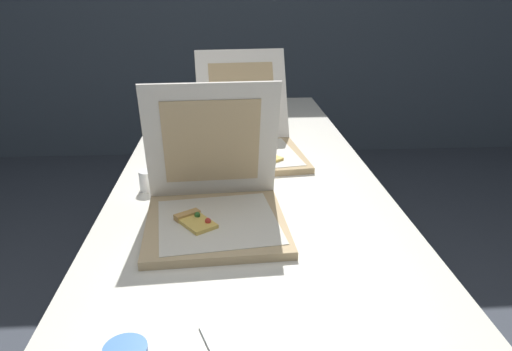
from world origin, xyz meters
The scene contains 7 objects.
table centered at (0.00, 0.66, 0.68)m, with size 0.87×2.39×0.72m.
pizza_box_front centered at (-0.10, 0.28, 0.78)m, with size 0.39×0.40×0.38m.
pizza_box_middle centered at (0.02, 0.85, 0.78)m, with size 0.43×0.55×0.37m.
cup_white_far centered at (-0.22, 0.97, 0.76)m, with size 0.06×0.06×0.07m, color white.
cup_white_near_center centered at (-0.32, 0.52, 0.76)m, with size 0.06×0.06×0.07m, color white.
cup_white_mid centered at (-0.31, 0.70, 0.76)m, with size 0.06×0.06×0.07m, color white.
napkin_pile centered at (-0.03, -0.19, 0.73)m, with size 0.19×0.19×0.01m.
Camera 1 is at (-0.07, -0.88, 1.32)m, focal length 33.06 mm.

